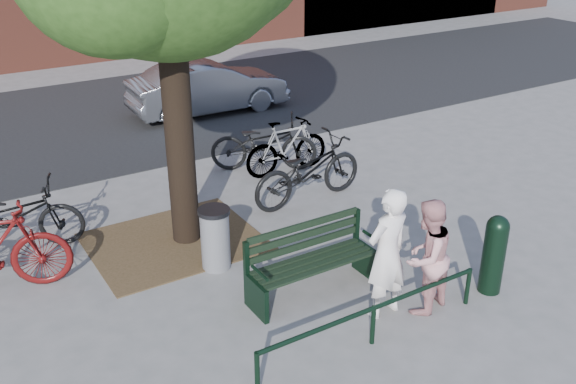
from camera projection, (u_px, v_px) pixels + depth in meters
ground at (313, 293)px, 8.27m from camera, size 90.00×90.00×0.00m
dirt_pit at (174, 241)px, 9.48m from camera, size 2.40×2.00×0.02m
road at (108, 117)px, 14.82m from camera, size 40.00×7.00×0.01m
park_bench at (310, 258)px, 8.13m from camera, size 1.74×0.54×0.97m
guard_railing at (374, 314)px, 7.17m from camera, size 3.06×0.06×0.51m
person_left at (387, 253)px, 7.54m from camera, size 0.65×0.46×1.67m
person_right at (426, 257)px, 7.65m from camera, size 0.83×0.71×1.47m
bollard at (494, 252)px, 8.08m from camera, size 0.29×0.29×1.08m
litter_bin at (215, 238)px, 8.67m from camera, size 0.43×0.43×0.89m
bicycle_a at (14, 216)px, 9.13m from camera, size 2.05×1.34×1.02m
bicycle_c at (308, 170)px, 10.55m from camera, size 2.14×0.85×1.10m
bicycle_d at (287, 147)px, 11.67m from camera, size 1.70×0.49×1.02m
bicycle_e at (264, 143)px, 11.81m from camera, size 2.03×1.59×1.03m
parked_car at (208, 87)px, 14.95m from camera, size 3.73×1.39×1.22m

